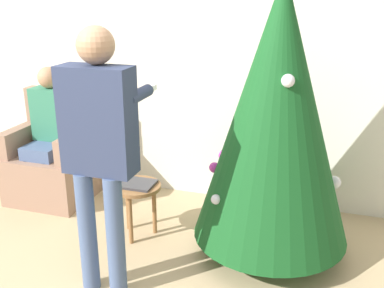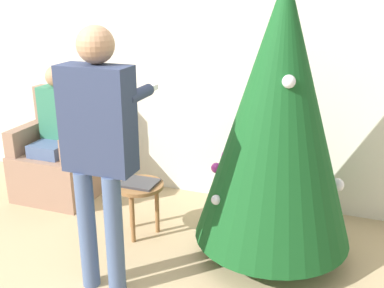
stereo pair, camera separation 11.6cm
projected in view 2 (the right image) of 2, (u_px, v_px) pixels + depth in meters
The scene contains 7 objects.
wall_back at pixel (171, 57), 4.25m from camera, with size 8.00×0.06×2.70m.
christmas_tree at pixel (278, 114), 3.15m from camera, with size 1.16×1.16×2.09m.
armchair at pixel (61, 159), 4.44m from camera, with size 0.74×0.66×1.04m.
person_seated at pixel (56, 127), 4.30m from camera, with size 0.36×0.46×1.28m.
person_standing at pixel (99, 139), 2.82m from camera, with size 0.47×0.57×1.76m.
side_stool at pixel (140, 192), 3.68m from camera, with size 0.40×0.40×0.46m.
laptop at pixel (139, 183), 3.66m from camera, with size 0.29×0.23×0.02m.
Camera 2 is at (1.65, -1.73, 1.96)m, focal length 42.00 mm.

